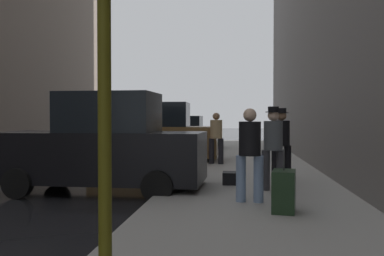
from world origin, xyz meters
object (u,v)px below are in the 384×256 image
parked_bronze_suv (156,136)px  pedestrian_in_tan_coat (216,135)px  rolling_suitcase (284,191)px  pedestrian_in_jeans (250,150)px  pedestrian_with_beanie (273,144)px  parked_dark_green_sedan (180,134)px  fire_hydrant (201,155)px  pedestrian_with_fedora (281,140)px  parked_black_suv (103,147)px  duffel_bag (230,178)px

parked_bronze_suv → pedestrian_in_tan_coat: parked_bronze_suv is taller
rolling_suitcase → pedestrian_in_jeans: bearing=125.0°
parked_bronze_suv → rolling_suitcase: (3.77, -8.42, -0.54)m
pedestrian_with_beanie → parked_dark_green_sedan: bearing=106.3°
fire_hydrant → pedestrian_with_fedora: size_ratio=0.40×
parked_black_suv → rolling_suitcase: 4.42m
pedestrian_with_beanie → duffel_bag: bearing=142.5°
fire_hydrant → parked_black_suv: bearing=-112.2°
parked_black_suv → parked_bronze_suv: size_ratio=1.00×
pedestrian_with_fedora → duffel_bag: size_ratio=4.04×
duffel_bag → parked_dark_green_sedan: bearing=103.1°
pedestrian_with_beanie → parked_black_suv: bearing=178.2°
pedestrian_in_jeans → pedestrian_in_tan_coat: same height
duffel_bag → pedestrian_in_jeans: bearing=-78.9°
pedestrian_with_fedora → duffel_bag: 1.72m
fire_hydrant → duffel_bag: 3.97m
parked_black_suv → pedestrian_in_tan_coat: 5.44m
fire_hydrant → pedestrian_with_fedora: 3.83m
pedestrian_in_tan_coat → fire_hydrant: bearing=-132.9°
parked_bronze_suv → parked_dark_green_sedan: size_ratio=1.09×
parked_black_suv → duffel_bag: size_ratio=10.58×
rolling_suitcase → parked_dark_green_sedan: bearing=104.1°
parked_dark_green_sedan → pedestrian_with_beanie: size_ratio=2.39×
pedestrian_in_tan_coat → rolling_suitcase: bearing=-78.3°
parked_black_suv → fire_hydrant: bearing=67.8°
pedestrian_in_tan_coat → duffel_bag: bearing=-82.9°
pedestrian_with_fedora → duffel_bag: bearing=-147.1°
pedestrian_in_jeans → rolling_suitcase: size_ratio=1.64×
rolling_suitcase → pedestrian_with_fedora: bearing=85.0°
parked_dark_green_sedan → parked_black_suv: bearing=-90.0°
parked_bronze_suv → rolling_suitcase: size_ratio=4.46×
parked_black_suv → pedestrian_with_beanie: 3.76m
pedestrian_in_tan_coat → rolling_suitcase: (1.48, -7.19, -0.61)m
parked_bronze_suv → pedestrian_with_beanie: 7.33m
pedestrian_in_jeans → rolling_suitcase: 1.12m
rolling_suitcase → duffel_bag: (-0.94, 2.85, -0.20)m
parked_dark_green_sedan → rolling_suitcase: 15.46m
pedestrian_in_jeans → pedestrian_with_beanie: (0.53, 1.36, 0.03)m
pedestrian_in_tan_coat → duffel_bag: size_ratio=3.89×
pedestrian_in_tan_coat → pedestrian_with_beanie: size_ratio=0.96×
fire_hydrant → pedestrian_with_beanie: 4.99m
pedestrian_in_tan_coat → pedestrian_with_fedora: bearing=-62.9°
rolling_suitcase → pedestrian_in_tan_coat: bearing=101.7°
parked_black_suv → fire_hydrant: size_ratio=6.61×
parked_bronze_suv → pedestrian_with_beanie: size_ratio=2.61×
duffel_bag → pedestrian_with_beanie: bearing=-37.5°
duffel_bag → fire_hydrant: bearing=104.9°
parked_black_suv → pedestrian_in_tan_coat: bearing=65.2°
parked_black_suv → parked_dark_green_sedan: 12.75m
parked_bronze_suv → rolling_suitcase: parked_bronze_suv is taller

